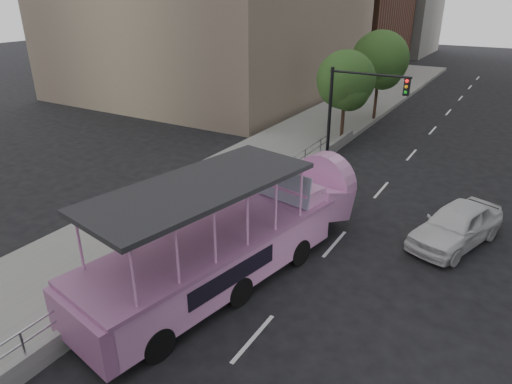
{
  "coord_description": "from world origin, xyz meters",
  "views": [
    {
      "loc": [
        6.16,
        -10.49,
        8.84
      ],
      "look_at": [
        -1.34,
        2.08,
        2.37
      ],
      "focal_mm": 32.0,
      "sensor_mm": 36.0,
      "label": 1
    }
  ],
  "objects_px": {
    "street_tree_near": "(347,83)",
    "street_tree_far": "(381,62)",
    "duck_boat": "(238,236)",
    "car": "(456,225)",
    "parking_sign": "(256,187)",
    "traffic_signal": "(352,102)"
  },
  "relations": [
    {
      "from": "street_tree_near",
      "to": "street_tree_far",
      "type": "xyz_separation_m",
      "value": [
        0.2,
        6.0,
        0.49
      ]
    },
    {
      "from": "duck_boat",
      "to": "street_tree_near",
      "type": "bearing_deg",
      "value": 98.07
    },
    {
      "from": "duck_boat",
      "to": "car",
      "type": "distance_m",
      "value": 8.38
    },
    {
      "from": "street_tree_near",
      "to": "street_tree_far",
      "type": "distance_m",
      "value": 6.02
    },
    {
      "from": "duck_boat",
      "to": "street_tree_far",
      "type": "relative_size",
      "value": 1.8
    },
    {
      "from": "parking_sign",
      "to": "street_tree_near",
      "type": "xyz_separation_m",
      "value": [
        -0.78,
        11.89,
        2.25
      ]
    },
    {
      "from": "parking_sign",
      "to": "traffic_signal",
      "type": "bearing_deg",
      "value": 84.49
    },
    {
      "from": "duck_boat",
      "to": "car",
      "type": "height_order",
      "value": "duck_boat"
    },
    {
      "from": "car",
      "to": "parking_sign",
      "type": "distance_m",
      "value": 7.79
    },
    {
      "from": "parking_sign",
      "to": "traffic_signal",
      "type": "relative_size",
      "value": 0.47
    },
    {
      "from": "duck_boat",
      "to": "street_tree_near",
      "type": "relative_size",
      "value": 2.03
    },
    {
      "from": "car",
      "to": "street_tree_far",
      "type": "bearing_deg",
      "value": 136.35
    },
    {
      "from": "parking_sign",
      "to": "street_tree_near",
      "type": "distance_m",
      "value": 12.12
    },
    {
      "from": "street_tree_near",
      "to": "duck_boat",
      "type": "bearing_deg",
      "value": -81.93
    },
    {
      "from": "traffic_signal",
      "to": "car",
      "type": "bearing_deg",
      "value": -42.92
    },
    {
      "from": "duck_boat",
      "to": "street_tree_far",
      "type": "distance_m",
      "value": 21.66
    },
    {
      "from": "duck_boat",
      "to": "car",
      "type": "bearing_deg",
      "value": 44.29
    },
    {
      "from": "traffic_signal",
      "to": "street_tree_near",
      "type": "xyz_separation_m",
      "value": [
        -1.6,
        3.43,
        0.32
      ]
    },
    {
      "from": "traffic_signal",
      "to": "street_tree_far",
      "type": "bearing_deg",
      "value": 98.43
    },
    {
      "from": "duck_boat",
      "to": "traffic_signal",
      "type": "distance_m",
      "value": 12.14
    },
    {
      "from": "traffic_signal",
      "to": "street_tree_far",
      "type": "height_order",
      "value": "street_tree_far"
    },
    {
      "from": "street_tree_near",
      "to": "car",
      "type": "bearing_deg",
      "value": -49.43
    }
  ]
}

